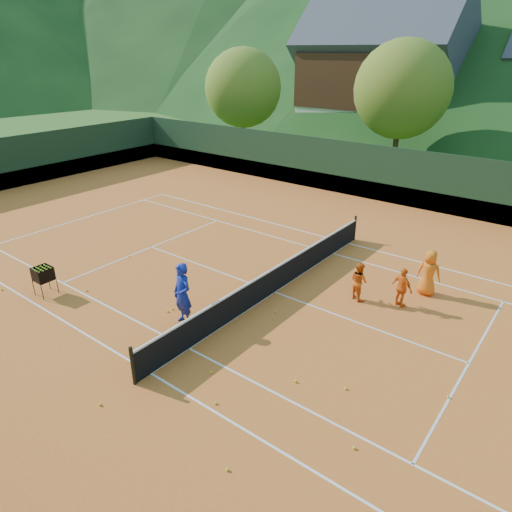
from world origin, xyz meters
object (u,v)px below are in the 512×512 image
Objects in this scene: student_c at (429,273)px; ball_hopper at (43,275)px; coach at (182,294)px; chalet_left at (381,74)px; student_a at (359,281)px; tennis_net at (275,279)px; student_b at (402,288)px.

ball_hopper is at bearing 31.99° from student_c.
ball_hopper is (-5.01, -1.64, -0.24)m from coach.
chalet_left is (-3.93, 34.88, 4.88)m from ball_hopper.
tennis_net is (-2.46, -1.35, -0.16)m from student_a.
coach is 1.46× the size of student_b.
coach is 8.21m from student_c.
student_b is 1.35× the size of ball_hopper.
ball_hopper is (-10.23, -7.97, -0.05)m from student_c.
student_a reaches higher than tennis_net.
student_c is 30.79m from chalet_left.
chalet_left is at bearing -68.18° from student_c.
student_b reaches higher than ball_hopper.
student_b is (4.84, 4.99, -0.31)m from coach.
chalet_left reaches higher than coach.
student_a is 0.10× the size of chalet_left.
coach is at bearing 77.27° from student_a.
coach is 6.96m from student_b.
student_c reaches higher than tennis_net.
tennis_net is 0.87× the size of chalet_left.
student_a is at bearing 28.89° from tennis_net.
student_c reaches higher than ball_hopper.
coach is 0.16× the size of tennis_net.
student_a is 31.63m from chalet_left.
chalet_left is (-14.16, 26.92, 4.83)m from student_c.
student_c is at bearing 60.69° from coach.
student_c is at bearing 36.55° from tennis_net.
student_c is (1.70, 1.73, 0.14)m from student_a.
coach is 5.27m from ball_hopper.
chalet_left is (-10.00, 30.00, 5.13)m from tennis_net.
student_c reaches higher than student_b.
coach is 0.14× the size of chalet_left.
coach is at bearing 67.65° from student_b.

